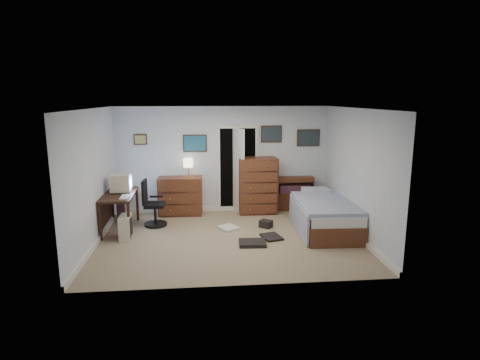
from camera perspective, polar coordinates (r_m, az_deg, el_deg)
name	(u,v)px	position (r m, az deg, el deg)	size (l,w,h in m)	color
floor	(229,239)	(7.90, -1.57, -8.39)	(5.00, 4.00, 0.02)	gray
computer_desk	(115,202)	(8.61, -17.38, -3.03)	(0.65, 1.35, 0.77)	#331911
crt_monitor	(121,183)	(8.65, -16.58, -0.40)	(0.41, 0.38, 0.37)	beige
keyboard	(125,197)	(8.18, -16.08, -2.34)	(0.15, 0.41, 0.02)	beige
pc_tower	(126,227)	(8.13, -15.96, -6.46)	(0.22, 0.44, 0.46)	beige
office_chair	(152,208)	(8.75, -12.36, -3.94)	(0.51, 0.51, 1.00)	black
media_stack	(121,202)	(9.32, -16.62, -3.05)	(0.16, 0.16, 0.82)	maroon
low_dresser	(180,196)	(9.47, -8.47, -2.23)	(1.00, 0.50, 0.89)	brown
table_lamp	(188,163)	(9.31, -7.38, 2.35)	(0.23, 0.23, 0.43)	gold
doorway	(237,168)	(9.86, -0.50, 1.77)	(0.96, 1.12, 2.05)	black
tall_dresser	(257,185)	(9.47, 2.49, -0.77)	(0.90, 0.53, 1.32)	brown
headboard_bookcase	(294,193)	(9.79, 7.76, -1.79)	(0.92, 0.26, 0.82)	brown
bed	(324,214)	(8.48, 11.80, -4.82)	(1.22, 2.16, 0.70)	brown
wall_posters	(247,139)	(9.49, 0.99, 5.92)	(4.38, 0.04, 0.60)	#331E11
floor_clutter	(254,234)	(8.02, 1.99, -7.69)	(1.27, 1.40, 0.16)	black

